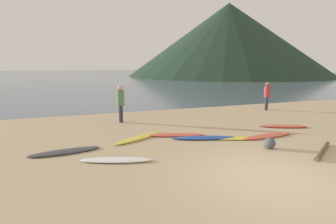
{
  "coord_description": "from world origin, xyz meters",
  "views": [
    {
      "loc": [
        -4.7,
        -5.22,
        2.81
      ],
      "look_at": [
        -0.29,
        6.54,
        0.6
      ],
      "focal_mm": 29.91,
      "sensor_mm": 36.0,
      "label": 1
    }
  ],
  "objects_px": {
    "surfboard_1": "(116,160)",
    "surfboard_5": "(239,138)",
    "surfboard_6": "(267,136)",
    "beach_rock_near": "(270,143)",
    "surfboard_2": "(139,138)",
    "driftwood_log": "(322,151)",
    "surfboard_3": "(174,135)",
    "person_0": "(121,101)",
    "surfboard_0": "(65,152)",
    "surfboard_4": "(204,138)",
    "surfboard_7": "(283,126)",
    "person_1": "(267,94)"
  },
  "relations": [
    {
      "from": "surfboard_6",
      "to": "surfboard_7",
      "type": "bearing_deg",
      "value": 26.68
    },
    {
      "from": "surfboard_6",
      "to": "beach_rock_near",
      "type": "height_order",
      "value": "beach_rock_near"
    },
    {
      "from": "surfboard_1",
      "to": "surfboard_2",
      "type": "height_order",
      "value": "surfboard_1"
    },
    {
      "from": "surfboard_3",
      "to": "person_1",
      "type": "distance_m",
      "value": 8.44
    },
    {
      "from": "person_0",
      "to": "driftwood_log",
      "type": "distance_m",
      "value": 8.58
    },
    {
      "from": "person_1",
      "to": "surfboard_1",
      "type": "bearing_deg",
      "value": 6.06
    },
    {
      "from": "surfboard_5",
      "to": "surfboard_6",
      "type": "distance_m",
      "value": 1.21
    },
    {
      "from": "surfboard_5",
      "to": "surfboard_7",
      "type": "bearing_deg",
      "value": 36.12
    },
    {
      "from": "surfboard_1",
      "to": "surfboard_2",
      "type": "distance_m",
      "value": 2.47
    },
    {
      "from": "surfboard_1",
      "to": "surfboard_2",
      "type": "bearing_deg",
      "value": 79.25
    },
    {
      "from": "surfboard_5",
      "to": "surfboard_6",
      "type": "relative_size",
      "value": 0.83
    },
    {
      "from": "surfboard_1",
      "to": "surfboard_7",
      "type": "distance_m",
      "value": 7.92
    },
    {
      "from": "surfboard_1",
      "to": "driftwood_log",
      "type": "bearing_deg",
      "value": 5.84
    },
    {
      "from": "surfboard_6",
      "to": "surfboard_5",
      "type": "bearing_deg",
      "value": 169.36
    },
    {
      "from": "person_1",
      "to": "surfboard_0",
      "type": "bearing_deg",
      "value": -2.64
    },
    {
      "from": "surfboard_1",
      "to": "surfboard_6",
      "type": "relative_size",
      "value": 0.87
    },
    {
      "from": "surfboard_2",
      "to": "surfboard_6",
      "type": "height_order",
      "value": "surfboard_6"
    },
    {
      "from": "surfboard_0",
      "to": "person_0",
      "type": "height_order",
      "value": "person_0"
    },
    {
      "from": "surfboard_0",
      "to": "person_1",
      "type": "relative_size",
      "value": 1.3
    },
    {
      "from": "surfboard_1",
      "to": "beach_rock_near",
      "type": "distance_m",
      "value": 5.03
    },
    {
      "from": "surfboard_7",
      "to": "person_1",
      "type": "height_order",
      "value": "person_1"
    },
    {
      "from": "surfboard_6",
      "to": "driftwood_log",
      "type": "height_order",
      "value": "driftwood_log"
    },
    {
      "from": "surfboard_7",
      "to": "person_0",
      "type": "height_order",
      "value": "person_0"
    },
    {
      "from": "surfboard_2",
      "to": "surfboard_3",
      "type": "distance_m",
      "value": 1.39
    },
    {
      "from": "surfboard_2",
      "to": "surfboard_7",
      "type": "relative_size",
      "value": 1.15
    },
    {
      "from": "surfboard_6",
      "to": "person_0",
      "type": "xyz_separation_m",
      "value": [
        -4.74,
        4.67,
        1.0
      ]
    },
    {
      "from": "surfboard_6",
      "to": "driftwood_log",
      "type": "distance_m",
      "value": 2.2
    },
    {
      "from": "surfboard_4",
      "to": "surfboard_7",
      "type": "xyz_separation_m",
      "value": [
        4.2,
        0.5,
        -0.0
      ]
    },
    {
      "from": "driftwood_log",
      "to": "surfboard_6",
      "type": "bearing_deg",
      "value": 98.95
    },
    {
      "from": "surfboard_2",
      "to": "surfboard_0",
      "type": "bearing_deg",
      "value": 167.0
    },
    {
      "from": "surfboard_5",
      "to": "beach_rock_near",
      "type": "xyz_separation_m",
      "value": [
        0.26,
        -1.38,
        0.16
      ]
    },
    {
      "from": "surfboard_3",
      "to": "person_0",
      "type": "relative_size",
      "value": 1.39
    },
    {
      "from": "surfboard_3",
      "to": "beach_rock_near",
      "type": "bearing_deg",
      "value": -29.61
    },
    {
      "from": "driftwood_log",
      "to": "beach_rock_near",
      "type": "height_order",
      "value": "beach_rock_near"
    },
    {
      "from": "surfboard_3",
      "to": "driftwood_log",
      "type": "relative_size",
      "value": 1.2
    },
    {
      "from": "surfboard_6",
      "to": "driftwood_log",
      "type": "relative_size",
      "value": 1.16
    },
    {
      "from": "surfboard_1",
      "to": "surfboard_5",
      "type": "relative_size",
      "value": 1.05
    },
    {
      "from": "surfboard_4",
      "to": "beach_rock_near",
      "type": "distance_m",
      "value": 2.36
    },
    {
      "from": "surfboard_3",
      "to": "driftwood_log",
      "type": "xyz_separation_m",
      "value": [
        3.66,
        -3.57,
        0.03
      ]
    },
    {
      "from": "surfboard_0",
      "to": "surfboard_3",
      "type": "relative_size",
      "value": 0.89
    },
    {
      "from": "surfboard_6",
      "to": "surfboard_7",
      "type": "height_order",
      "value": "surfboard_7"
    },
    {
      "from": "surfboard_1",
      "to": "surfboard_5",
      "type": "bearing_deg",
      "value": 28.9
    },
    {
      "from": "surfboard_0",
      "to": "surfboard_5",
      "type": "relative_size",
      "value": 1.1
    },
    {
      "from": "person_1",
      "to": "surfboard_2",
      "type": "bearing_deg",
      "value": -1.35
    },
    {
      "from": "surfboard_3",
      "to": "person_0",
      "type": "distance_m",
      "value": 3.71
    },
    {
      "from": "surfboard_3",
      "to": "person_0",
      "type": "xyz_separation_m",
      "value": [
        -1.42,
        3.28,
        1.0
      ]
    },
    {
      "from": "surfboard_7",
      "to": "person_1",
      "type": "distance_m",
      "value": 4.8
    },
    {
      "from": "surfboard_5",
      "to": "surfboard_6",
      "type": "height_order",
      "value": "surfboard_6"
    },
    {
      "from": "surfboard_3",
      "to": "surfboard_7",
      "type": "relative_size",
      "value": 1.18
    },
    {
      "from": "surfboard_3",
      "to": "surfboard_4",
      "type": "xyz_separation_m",
      "value": [
        0.9,
        -0.8,
        0.0
      ]
    }
  ]
}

